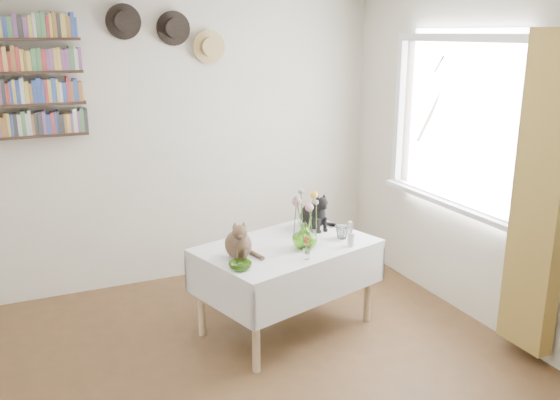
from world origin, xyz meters
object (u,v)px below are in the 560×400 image
flower_vase (305,236)px  bookshelf_unit (13,78)px  tabby_cat (238,237)px  dining_table (287,266)px  black_cat (313,209)px

flower_vase → bookshelf_unit: (-1.78, 1.35, 1.08)m
flower_vase → bookshelf_unit: size_ratio=0.19×
bookshelf_unit → tabby_cat: bearing=-46.0°
dining_table → black_cat: 0.54m
dining_table → flower_vase: 0.30m
flower_vase → black_cat: bearing=55.8°
dining_table → flower_vase: (0.09, -0.12, 0.26)m
dining_table → black_cat: bearing=37.6°
dining_table → flower_vase: size_ratio=7.59×
black_cat → flower_vase: black_cat is taller
black_cat → bookshelf_unit: size_ratio=0.31×
tabby_cat → bookshelf_unit: 2.10m
black_cat → flower_vase: (-0.26, -0.39, -0.06)m
dining_table → bookshelf_unit: bearing=143.9°
flower_vase → dining_table: bearing=126.6°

